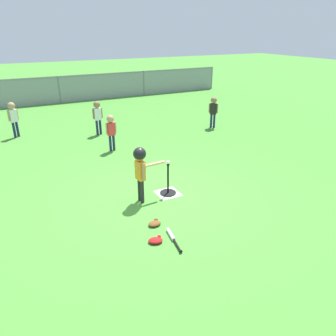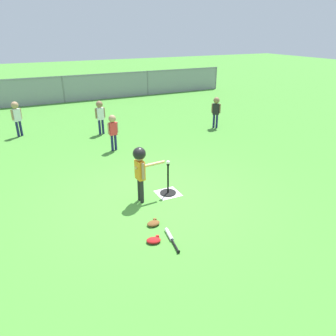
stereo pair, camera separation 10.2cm
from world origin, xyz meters
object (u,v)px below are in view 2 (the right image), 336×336
object	(u,v)px
batter_child	(140,164)
fielder_deep_right	(216,108)
batting_tee	(168,189)
baseball_on_tee	(168,162)
fielder_deep_center	(100,113)
fielder_near_left	(113,128)
fielder_deep_left	(16,114)
spare_bat_silver	(170,237)
glove_by_plate	(153,223)
glove_near_bats	(154,240)

from	to	relation	value
batter_child	fielder_deep_right	size ratio (longest dim) A/B	1.07
batting_tee	baseball_on_tee	size ratio (longest dim) A/B	8.55
fielder_deep_center	fielder_deep_right	xyz separation A→B (m)	(3.54, -0.99, -0.02)
fielder_near_left	fielder_deep_right	distance (m)	3.68
fielder_near_left	fielder_deep_right	bearing A→B (deg)	9.06
fielder_near_left	fielder_deep_left	xyz separation A→B (m)	(-2.18, 2.46, 0.06)
spare_bat_silver	glove_by_plate	size ratio (longest dim) A/B	2.62
batter_child	fielder_near_left	xyz separation A→B (m)	(0.39, 2.91, -0.15)
batting_tee	fielder_near_left	size ratio (longest dim) A/B	0.65
spare_bat_silver	glove_near_bats	world-z (taller)	glove_near_bats
fielder_near_left	spare_bat_silver	size ratio (longest dim) A/B	1.59
fielder_near_left	spare_bat_silver	bearing A→B (deg)	-95.95
fielder_deep_center	glove_near_bats	bearing A→B (deg)	-97.97
batting_tee	fielder_deep_right	bearing A→B (deg)	44.97
baseball_on_tee	glove_near_bats	xyz separation A→B (m)	(-0.90, -1.32, -0.63)
fielder_deep_right	glove_near_bats	size ratio (longest dim) A/B	3.86
spare_bat_silver	fielder_deep_right	bearing A→B (deg)	49.62
batting_tee	fielder_deep_center	bearing A→B (deg)	91.24
batting_tee	fielder_deep_left	size ratio (longest dim) A/B	0.60
glove_near_bats	fielder_deep_center	bearing A→B (deg)	82.03
fielder_near_left	fielder_deep_left	size ratio (longest dim) A/B	0.92
batting_tee	glove_by_plate	xyz separation A→B (m)	(-0.72, -0.90, -0.06)
batter_child	glove_near_bats	xyz separation A→B (m)	(-0.32, -1.28, -0.73)
spare_bat_silver	baseball_on_tee	bearing A→B (deg)	64.96
baseball_on_tee	spare_bat_silver	distance (m)	1.62
glove_by_plate	fielder_deep_center	bearing A→B (deg)	83.36
fielder_deep_center	spare_bat_silver	world-z (taller)	fielder_deep_center
fielder_deep_center	fielder_deep_right	size ratio (longest dim) A/B	1.02
batter_child	fielder_deep_left	world-z (taller)	batter_child
baseball_on_tee	glove_by_plate	size ratio (longest dim) A/B	0.32
glove_by_plate	batter_child	bearing A→B (deg)	81.20
baseball_on_tee	fielder_near_left	world-z (taller)	fielder_near_left
batter_child	spare_bat_silver	size ratio (longest dim) A/B	1.78
glove_by_plate	baseball_on_tee	bearing A→B (deg)	51.36
batter_child	baseball_on_tee	bearing A→B (deg)	4.45
fielder_deep_left	glove_by_plate	world-z (taller)	fielder_deep_left
fielder_near_left	glove_near_bats	distance (m)	4.28
fielder_deep_center	glove_near_bats	world-z (taller)	fielder_deep_center
baseball_on_tee	fielder_deep_right	xyz separation A→B (m)	(3.44, 3.44, -0.02)
fielder_deep_center	batter_child	bearing A→B (deg)	-96.23
batting_tee	glove_near_bats	world-z (taller)	batting_tee
batting_tee	glove_near_bats	distance (m)	1.60
baseball_on_tee	glove_near_bats	bearing A→B (deg)	-124.25
baseball_on_tee	fielder_near_left	xyz separation A→B (m)	(-0.19, 2.86, -0.05)
fielder_deep_left	batting_tee	bearing A→B (deg)	-65.95
batting_tee	spare_bat_silver	bearing A→B (deg)	-115.04
baseball_on_tee	fielder_deep_left	bearing A→B (deg)	114.05
spare_bat_silver	glove_by_plate	world-z (taller)	glove_by_plate
fielder_deep_left	spare_bat_silver	size ratio (longest dim) A/B	1.74
fielder_deep_right	glove_by_plate	size ratio (longest dim) A/B	4.35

